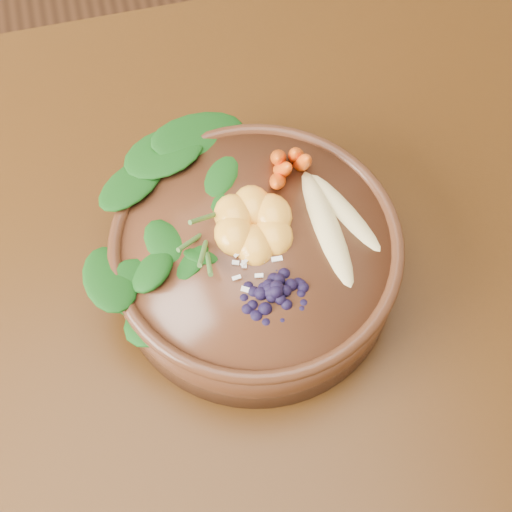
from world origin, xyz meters
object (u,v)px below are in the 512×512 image
carrot_cluster (287,144)px  stoneware_bowl (256,260)px  dining_table (84,323)px  banana_halves (337,212)px  blueberry_pile (276,285)px  mandarin_cluster (253,217)px  kale_heap (196,189)px

carrot_cluster → stoneware_bowl: bearing=-123.7°
dining_table → banana_halves: banana_halves is taller
blueberry_pile → stoneware_bowl: bearing=93.6°
dining_table → mandarin_cluster: bearing=-3.6°
dining_table → carrot_cluster: (0.28, 0.05, 0.23)m
kale_heap → blueberry_pile: 0.15m
stoneware_bowl → blueberry_pile: (0.00, -0.07, 0.07)m
banana_halves → carrot_cluster: bearing=113.1°
mandarin_cluster → dining_table: bearing=176.4°
kale_heap → banana_halves: kale_heap is taller
mandarin_cluster → blueberry_pile: bearing=-88.5°
kale_heap → banana_halves: bearing=-22.8°
dining_table → blueberry_pile: blueberry_pile is taller
dining_table → blueberry_pile: (0.23, -0.10, 0.20)m
carrot_cluster → banana_halves: (0.04, -0.08, -0.03)m
dining_table → stoneware_bowl: 0.26m
kale_heap → banana_halves: (0.15, -0.06, -0.01)m
banana_halves → dining_table: bearing=174.1°
kale_heap → carrot_cluster: (0.11, 0.02, 0.02)m
banana_halves → blueberry_pile: size_ratio=1.22×
carrot_cluster → mandarin_cluster: size_ratio=0.87×
dining_table → carrot_cluster: 0.36m
carrot_cluster → blueberry_pile: size_ratio=0.60×
dining_table → banana_halves: bearing=-5.2°
stoneware_bowl → carrot_cluster: 0.14m
stoneware_bowl → blueberry_pile: bearing=-86.4°
mandarin_cluster → blueberry_pile: blueberry_pile is taller
dining_table → stoneware_bowl: bearing=-8.8°
stoneware_bowl → mandarin_cluster: mandarin_cluster is taller
carrot_cluster → blueberry_pile: bearing=-109.5°
stoneware_bowl → banana_halves: 0.11m
dining_table → mandarin_cluster: 0.30m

